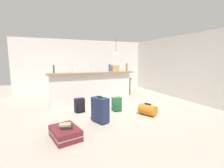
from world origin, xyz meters
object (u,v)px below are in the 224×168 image
object	(u,v)px
bottle_clear	(73,69)
dining_chair_near_partition	(122,84)
bottle_amber	(127,67)
suitcase_upright_navy	(100,109)
dining_chair_far_side	(114,81)
backpack_green	(117,104)
dining_table	(117,80)
suitcase_flat_maroon	(65,133)
bottle_white	(93,69)
bottle_blue	(110,68)
backpack_black	(80,106)
book_stack	(66,126)
grocery_bag	(115,68)
pendant_lamp	(116,53)
duffel_bag_orange	(148,110)
bottle_green	(54,69)

from	to	relation	value
bottle_clear	dining_chair_near_partition	size ratio (longest dim) A/B	0.22
bottle_amber	suitcase_upright_navy	world-z (taller)	bottle_amber
dining_chair_far_side	backpack_green	xyz separation A→B (m)	(-1.11, -2.78, -0.31)
dining_table	suitcase_flat_maroon	world-z (taller)	dining_table
bottle_white	bottle_blue	xyz separation A→B (m)	(0.67, 0.11, 0.03)
bottle_amber	dining_chair_far_side	xyz separation A→B (m)	(0.30, 1.88, -0.76)
bottle_clear	backpack_green	world-z (taller)	bottle_clear
backpack_black	book_stack	size ratio (longest dim) A/B	1.51
bottle_clear	book_stack	xyz separation A→B (m)	(-0.55, -2.25, -0.99)
grocery_bag	suitcase_flat_maroon	bearing A→B (deg)	-133.24
backpack_black	suitcase_flat_maroon	bearing A→B (deg)	-112.06
backpack_green	suitcase_upright_navy	distance (m)	1.03
dining_chair_near_partition	dining_table	bearing A→B (deg)	92.09
backpack_green	backpack_black	size ratio (longest dim) A/B	1.00
dining_table	backpack_black	xyz separation A→B (m)	(-2.09, -1.92, -0.44)
bottle_amber	pendant_lamp	distance (m)	1.41
bottle_white	duffel_bag_orange	size ratio (longest dim) A/B	0.36
grocery_bag	pendant_lamp	world-z (taller)	pendant_lamp
bottle_clear	dining_chair_far_side	bearing A→B (deg)	38.03
bottle_white	dining_chair_near_partition	xyz separation A→B (m)	(1.52, 0.82, -0.72)
bottle_amber	bottle_clear	bearing A→B (deg)	175.85
bottle_white	dining_table	world-z (taller)	bottle_white
dining_table	dining_chair_far_side	bearing A→B (deg)	80.87
dining_table	suitcase_upright_navy	xyz separation A→B (m)	(-1.79, -2.92, -0.32)
backpack_green	suitcase_upright_navy	world-z (taller)	suitcase_upright_navy
suitcase_upright_navy	book_stack	distance (m)	1.05
dining_chair_near_partition	book_stack	world-z (taller)	dining_chair_near_partition
grocery_bag	book_stack	size ratio (longest dim) A/B	0.94
suitcase_flat_maroon	backpack_black	size ratio (longest dim) A/B	2.09
bottle_green	bottle_white	distance (m)	1.23
pendant_lamp	suitcase_upright_navy	distance (m)	3.67
bottle_green	bottle_white	size ratio (longest dim) A/B	1.27
bottle_clear	grocery_bag	world-z (taller)	grocery_bag
bottle_white	dining_chair_far_side	bearing A→B (deg)	49.55
duffel_bag_orange	bottle_clear	bearing A→B (deg)	135.47
duffel_bag_orange	book_stack	distance (m)	2.37
dining_chair_near_partition	suitcase_upright_navy	xyz separation A→B (m)	(-1.81, -2.42, -0.19)
grocery_bag	suitcase_upright_navy	bearing A→B (deg)	-124.57
dining_table	backpack_green	world-z (taller)	dining_table
bottle_amber	duffel_bag_orange	distance (m)	1.96
bottle_clear	backpack_black	size ratio (longest dim) A/B	0.48
bottle_blue	dining_table	world-z (taller)	bottle_blue
backpack_black	bottle_blue	bearing A→B (deg)	29.67
suitcase_flat_maroon	bottle_amber	bearing A→B (deg)	40.23
dining_chair_near_partition	backpack_black	distance (m)	2.57
bottle_blue	grocery_bag	bearing A→B (deg)	-9.02
bottle_white	backpack_black	distance (m)	1.34
bottle_white	suitcase_flat_maroon	xyz separation A→B (m)	(-1.21, -2.14, -1.13)
bottle_amber	backpack_black	bearing A→B (deg)	-162.69
dining_chair_near_partition	backpack_black	size ratio (longest dim) A/B	2.21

